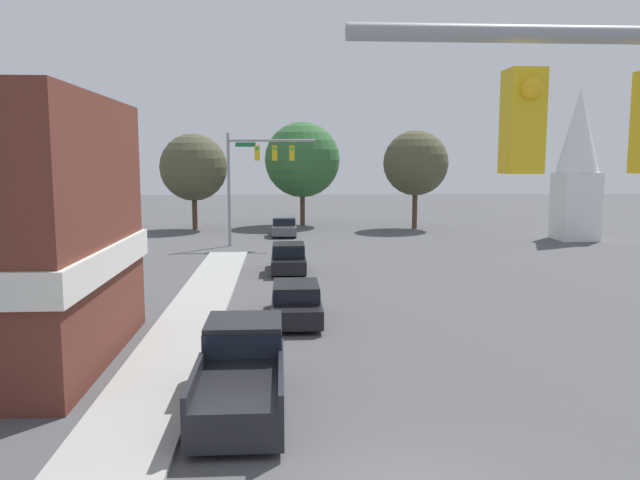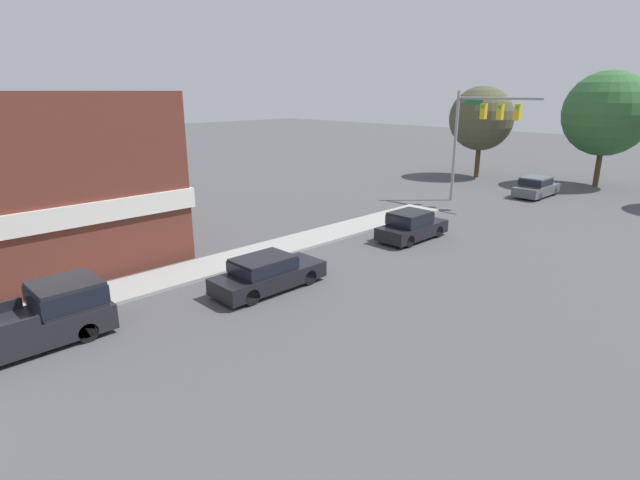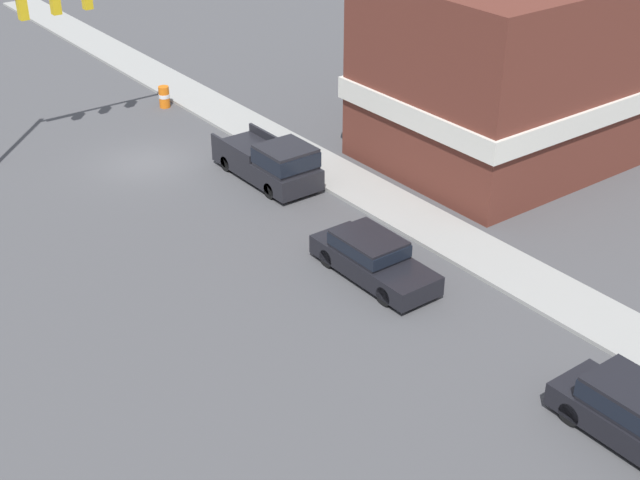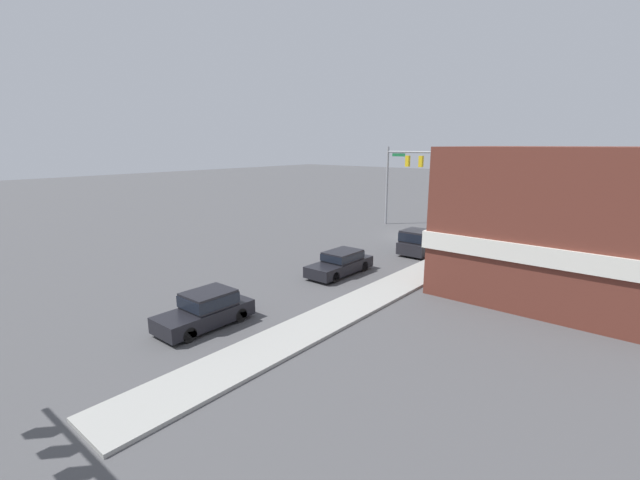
{
  "view_description": "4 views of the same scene",
  "coord_description": "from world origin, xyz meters",
  "px_view_note": "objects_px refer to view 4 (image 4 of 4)",
  "views": [
    {
      "loc": [
        -2.27,
        -10.1,
        6.02
      ],
      "look_at": [
        -0.91,
        11.97,
        3.19
      ],
      "focal_mm": 35.0,
      "sensor_mm": 36.0,
      "label": 1
    },
    {
      "loc": [
        13.48,
        1.23,
        7.91
      ],
      "look_at": [
        -0.62,
        14.96,
        1.98
      ],
      "focal_mm": 28.0,
      "sensor_mm": 36.0,
      "label": 2
    },
    {
      "loc": [
        15.2,
        32.57,
        15.79
      ],
      "look_at": [
        -0.11,
        12.29,
        1.62
      ],
      "focal_mm": 50.0,
      "sensor_mm": 36.0,
      "label": 3
    },
    {
      "loc": [
        -17.35,
        33.74,
        8.0
      ],
      "look_at": [
        -0.12,
        13.12,
        1.97
      ],
      "focal_mm": 24.0,
      "sensor_mm": 36.0,
      "label": 4
    }
  ],
  "objects_px": {
    "car_second_ahead": "(206,309)",
    "construction_barrel": "(481,227)",
    "car_lead": "(341,262)",
    "pickup_truck_parked": "(423,241)"
  },
  "relations": [
    {
      "from": "pickup_truck_parked",
      "to": "construction_barrel",
      "type": "xyz_separation_m",
      "value": [
        -0.62,
        -10.46,
        -0.39
      ]
    },
    {
      "from": "car_lead",
      "to": "construction_barrel",
      "type": "relative_size",
      "value": 4.55
    },
    {
      "from": "car_lead",
      "to": "pickup_truck_parked",
      "type": "bearing_deg",
      "value": -100.66
    },
    {
      "from": "car_lead",
      "to": "construction_barrel",
      "type": "distance_m",
      "value": 18.68
    },
    {
      "from": "pickup_truck_parked",
      "to": "car_second_ahead",
      "type": "bearing_deg",
      "value": 85.76
    },
    {
      "from": "pickup_truck_parked",
      "to": "construction_barrel",
      "type": "height_order",
      "value": "pickup_truck_parked"
    },
    {
      "from": "car_second_ahead",
      "to": "construction_barrel",
      "type": "relative_size",
      "value": 4.07
    },
    {
      "from": "car_lead",
      "to": "construction_barrel",
      "type": "xyz_separation_m",
      "value": [
        -2.15,
        -18.56,
        -0.21
      ]
    },
    {
      "from": "car_second_ahead",
      "to": "car_lead",
      "type": "bearing_deg",
      "value": -89.05
    },
    {
      "from": "pickup_truck_parked",
      "to": "construction_barrel",
      "type": "relative_size",
      "value": 4.93
    }
  ]
}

